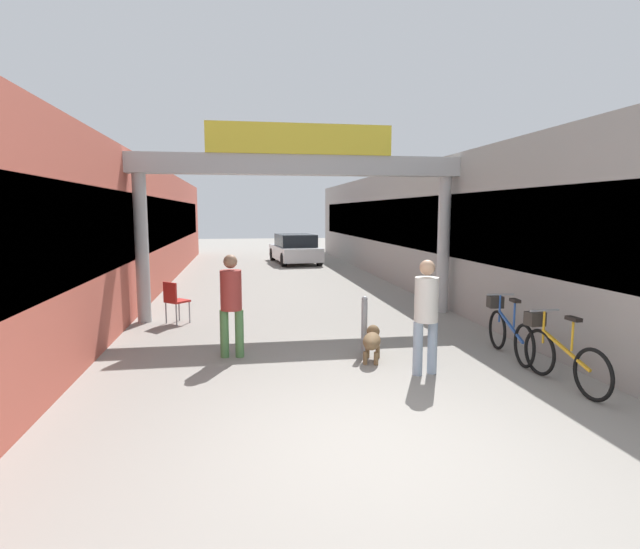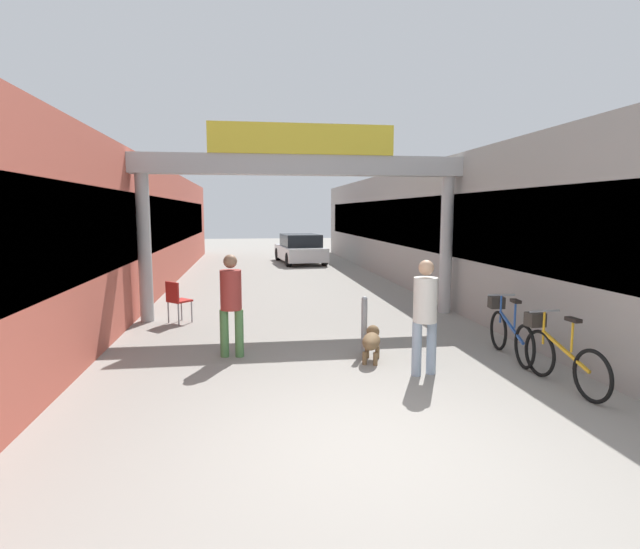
% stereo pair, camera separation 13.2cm
% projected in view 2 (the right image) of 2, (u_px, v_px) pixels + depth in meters
% --- Properties ---
extents(ground_plane, '(80.00, 80.00, 0.00)m').
position_uv_depth(ground_plane, '(370.00, 446.00, 5.00)').
color(ground_plane, gray).
extents(storefront_left, '(3.00, 26.00, 3.66)m').
position_uv_depth(storefront_left, '(115.00, 229.00, 14.86)').
color(storefront_left, '#B25142').
rests_on(storefront_left, ground_plane).
extents(storefront_right, '(3.00, 26.00, 3.66)m').
position_uv_depth(storefront_right, '(441.00, 227.00, 16.30)').
color(storefront_right, '#9E9993').
rests_on(storefront_right, ground_plane).
extents(arcade_sign_gateway, '(7.40, 0.47, 4.19)m').
position_uv_depth(arcade_sign_gateway, '(302.00, 181.00, 10.82)').
color(arcade_sign_gateway, '#B2B2B2').
rests_on(arcade_sign_gateway, ground_plane).
extents(pedestrian_with_dog, '(0.40, 0.40, 1.66)m').
position_uv_depth(pedestrian_with_dog, '(425.00, 310.00, 7.09)').
color(pedestrian_with_dog, '#8C9EB2').
rests_on(pedestrian_with_dog, ground_plane).
extents(pedestrian_companion, '(0.39, 0.38, 1.67)m').
position_uv_depth(pedestrian_companion, '(231.00, 299.00, 7.98)').
color(pedestrian_companion, '#4C7F47').
rests_on(pedestrian_companion, ground_plane).
extents(dog_on_leash, '(0.47, 0.74, 0.52)m').
position_uv_depth(dog_on_leash, '(372.00, 340.00, 7.85)').
color(dog_on_leash, brown).
rests_on(dog_on_leash, ground_plane).
extents(bicycle_orange_nearest, '(0.46, 1.69, 0.98)m').
position_uv_depth(bicycle_orange_nearest, '(559.00, 354.00, 6.70)').
color(bicycle_orange_nearest, black).
rests_on(bicycle_orange_nearest, ground_plane).
extents(bicycle_blue_second, '(0.46, 1.68, 0.98)m').
position_uv_depth(bicycle_blue_second, '(508.00, 330.00, 8.05)').
color(bicycle_blue_second, black).
rests_on(bicycle_blue_second, ground_plane).
extents(bollard_post_metal, '(0.10, 0.10, 0.96)m').
position_uv_depth(bollard_post_metal, '(364.00, 324.00, 8.23)').
color(bollard_post_metal, gray).
rests_on(bollard_post_metal, ground_plane).
extents(cafe_chair_red_nearer, '(0.57, 0.57, 0.89)m').
position_uv_depth(cafe_chair_red_nearer, '(176.00, 298.00, 10.46)').
color(cafe_chair_red_nearer, gray).
rests_on(cafe_chair_red_nearer, ground_plane).
extents(parked_car_white, '(2.13, 4.15, 1.33)m').
position_uv_depth(parked_car_white, '(300.00, 249.00, 22.89)').
color(parked_car_white, silver).
rests_on(parked_car_white, ground_plane).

